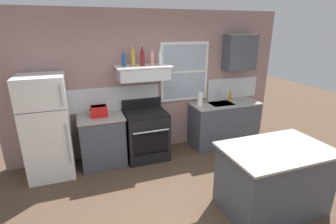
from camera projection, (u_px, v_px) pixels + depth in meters
The scene contains 18 objects.
ground_plane at pixel (202, 218), 3.30m from camera, with size 16.00×16.00×0.00m, color #4C3828.
back_wall at pixel (154, 83), 4.86m from camera, with size 5.40×0.11×2.70m.
refrigerator at pixel (47, 127), 4.06m from camera, with size 0.70×0.72×1.70m.
counter_left_of_stove at pixel (103, 140), 4.51m from camera, with size 0.79×0.63×0.91m.
toaster at pixel (99, 111), 4.34m from camera, with size 0.30×0.20×0.19m.
stove_range at pixel (146, 134), 4.73m from camera, with size 0.76×0.69×1.09m.
range_hood_shelf at pixel (143, 72), 4.45m from camera, with size 0.96×0.52×0.24m.
bottle_blue_liqueur at pixel (124, 60), 4.27m from camera, with size 0.07×0.07×0.25m.
bottle_champagne_gold_foil at pixel (133, 58), 4.35m from camera, with size 0.08×0.08×0.33m.
bottle_red_label_wine at pixel (142, 58), 4.35m from camera, with size 0.07×0.07×0.32m.
bottle_rose_pink at pixel (152, 58), 4.42m from camera, with size 0.07×0.07×0.30m.
bottle_clear_tall at pixel (160, 58), 4.47m from camera, with size 0.06×0.06×0.30m.
counter_right_with_sink at pixel (223, 123), 5.31m from camera, with size 1.43×0.63×0.91m.
sink_faucet at pixel (219, 94), 5.17m from camera, with size 0.03×0.17×0.28m.
paper_towel_roll at pixel (200, 99), 4.94m from camera, with size 0.11×0.11×0.27m, color white.
dish_soap_bottle at pixel (230, 96), 5.29m from camera, with size 0.06×0.06×0.18m, color orange.
kitchen_island at pixel (273, 179), 3.36m from camera, with size 1.40×0.90×0.91m.
upper_cabinet_right at pixel (240, 52), 5.09m from camera, with size 0.64×0.32×0.70m.
Camera 1 is at (-1.33, -2.37, 2.38)m, focal length 26.84 mm.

